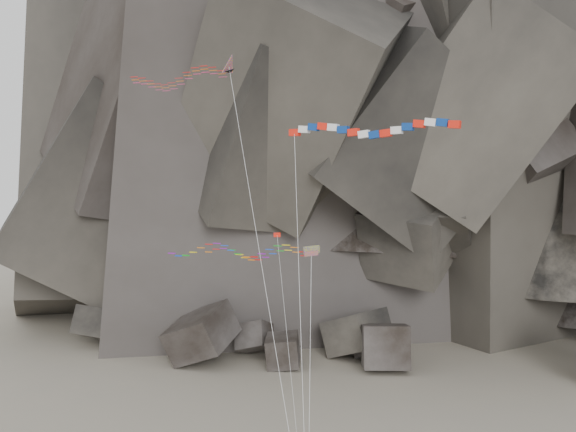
% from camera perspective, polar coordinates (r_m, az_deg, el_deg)
% --- Properties ---
extents(headland, '(110.00, 70.00, 84.00)m').
position_cam_1_polar(headland, '(117.59, 7.35, 12.33)').
color(headland, '#4A453D').
rests_on(headland, ground).
extents(boulder_field, '(77.75, 16.82, 9.19)m').
position_cam_1_polar(boulder_field, '(82.17, 9.00, -11.60)').
color(boulder_field, '#47423F').
rests_on(boulder_field, ground).
extents(delta_kite, '(16.58, 11.25, 31.81)m').
position_cam_1_polar(delta_kite, '(51.94, -10.09, 11.97)').
color(delta_kite, red).
rests_on(delta_kite, ground).
extents(banner_kite, '(12.10, 9.88, 26.40)m').
position_cam_1_polar(banner_kite, '(45.21, 7.22, 7.58)').
color(banner_kite, red).
rests_on(banner_kite, ground).
extents(parafoil_kite, '(13.06, 9.58, 17.53)m').
position_cam_1_polar(parafoil_kite, '(48.66, -4.89, -3.09)').
color(parafoil_kite, '#CAD50B').
rests_on(parafoil_kite, ground).
extents(pennant_kite, '(4.93, 13.45, 17.95)m').
position_cam_1_polar(pennant_kite, '(49.47, -0.54, -6.48)').
color(pennant_kite, red).
rests_on(pennant_kite, ground).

